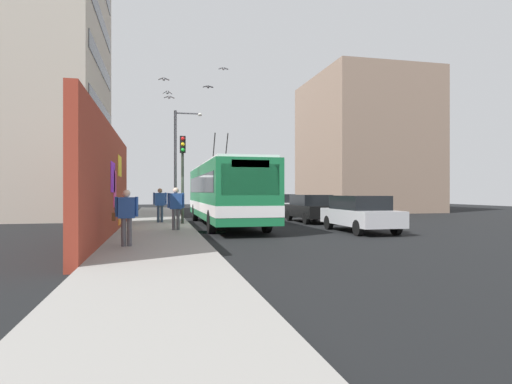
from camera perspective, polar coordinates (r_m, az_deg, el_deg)
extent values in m
plane|color=black|center=(20.81, -8.64, -4.79)|extent=(80.00, 80.00, 0.00)
cube|color=gray|center=(20.74, -13.06, -4.60)|extent=(48.00, 3.20, 0.15)
cube|color=maroon|center=(16.92, -19.04, 1.14)|extent=(14.29, 0.30, 4.15)
cube|color=orange|center=(19.75, -17.70, -2.66)|extent=(1.36, 0.02, 1.05)
cube|color=#8C19D8|center=(16.81, -18.53, 1.88)|extent=(1.45, 0.02, 1.12)
cube|color=#F2338C|center=(17.53, -18.29, 0.41)|extent=(0.91, 0.02, 1.43)
cube|color=yellow|center=(19.75, -17.70, 3.31)|extent=(1.62, 0.02, 0.90)
cube|color=#B2A899|center=(34.15, -26.24, 13.33)|extent=(13.55, 7.35, 19.21)
cube|color=black|center=(32.69, -19.90, 4.68)|extent=(11.52, 0.04, 1.10)
cube|color=black|center=(33.10, -19.90, 10.21)|extent=(11.52, 0.04, 1.10)
cube|color=black|center=(33.81, -19.90, 15.55)|extent=(11.52, 0.04, 1.10)
cube|color=black|center=(34.81, -19.90, 20.64)|extent=(11.52, 0.04, 1.10)
cube|color=gray|center=(41.04, 14.12, 6.13)|extent=(11.63, 9.48, 12.22)
cube|color=black|center=(43.26, 19.75, 3.54)|extent=(9.89, 0.04, 1.10)
cube|color=black|center=(43.57, 19.75, 7.75)|extent=(9.89, 0.04, 1.10)
cube|color=#19723F|center=(22.00, -4.17, 0.03)|extent=(12.53, 2.61, 2.60)
cube|color=silver|center=(22.04, -4.17, 3.56)|extent=(12.03, 2.40, 0.12)
cube|color=white|center=(22.01, -4.17, -1.92)|extent=(12.55, 2.63, 0.44)
cube|color=black|center=(15.86, -0.73, 1.67)|extent=(0.04, 2.22, 1.17)
cube|color=black|center=(22.00, -4.17, 1.04)|extent=(11.52, 2.64, 0.83)
cube|color=orange|center=(15.90, -0.74, 3.81)|extent=(0.06, 1.44, 0.28)
cylinder|color=black|center=(24.01, -4.02, 5.28)|extent=(1.43, 0.06, 2.00)
cylinder|color=black|center=(23.91, -5.69, 5.30)|extent=(1.43, 0.06, 2.00)
cylinder|color=black|center=(18.35, 1.42, -3.87)|extent=(1.00, 0.28, 1.00)
cylinder|color=black|center=(17.91, -5.97, -3.97)|extent=(1.00, 0.28, 1.00)
cylinder|color=black|center=(26.18, -2.93, -2.70)|extent=(1.00, 0.28, 1.00)
cylinder|color=black|center=(25.87, -8.12, -2.74)|extent=(1.00, 0.28, 1.00)
cube|color=#B7B7BC|center=(19.11, 13.70, -3.27)|extent=(4.57, 1.86, 0.66)
cube|color=black|center=(19.17, 13.57, -1.37)|extent=(2.74, 1.67, 0.60)
cylinder|color=black|center=(18.21, 18.17, -4.47)|extent=(0.64, 0.22, 0.64)
cylinder|color=black|center=(17.42, 13.48, -4.68)|extent=(0.64, 0.22, 0.64)
cylinder|color=black|center=(20.85, 13.87, -3.90)|extent=(0.64, 0.22, 0.64)
cylinder|color=black|center=(20.16, 9.65, -4.03)|extent=(0.64, 0.22, 0.64)
cube|color=black|center=(24.71, 7.34, -2.52)|extent=(4.61, 1.85, 0.66)
cube|color=black|center=(24.78, 7.27, -1.05)|extent=(2.77, 1.66, 0.60)
cylinder|color=black|center=(23.62, 10.50, -3.44)|extent=(0.64, 0.22, 0.64)
cylinder|color=black|center=(23.02, 6.72, -3.53)|extent=(0.64, 0.22, 0.64)
cylinder|color=black|center=(26.44, 7.88, -3.07)|extent=(0.64, 0.22, 0.64)
cylinder|color=black|center=(25.90, 4.46, -3.13)|extent=(0.64, 0.22, 0.64)
cube|color=white|center=(30.86, 3.17, -2.01)|extent=(4.22, 1.82, 0.66)
cube|color=black|center=(30.93, 3.13, -0.84)|extent=(2.53, 1.64, 0.60)
cylinder|color=black|center=(29.79, 5.41, -2.72)|extent=(0.64, 0.22, 0.64)
cylinder|color=black|center=(29.32, 2.40, -2.76)|extent=(0.64, 0.22, 0.64)
cylinder|color=black|center=(32.44, 3.87, -2.49)|extent=(0.64, 0.22, 0.64)
cylinder|color=black|center=(32.01, 1.08, -2.53)|extent=(0.64, 0.22, 0.64)
cylinder|color=#595960|center=(13.16, -16.51, -5.15)|extent=(0.14, 0.14, 0.82)
cylinder|color=#595960|center=(13.17, -17.24, -5.15)|extent=(0.14, 0.14, 0.82)
cube|color=#264C99|center=(13.12, -16.88, -2.02)|extent=(0.22, 0.48, 0.62)
cylinder|color=#264C99|center=(13.10, -15.62, -1.89)|extent=(0.09, 0.09, 0.59)
cylinder|color=#264C99|center=(13.14, -18.14, -1.88)|extent=(0.09, 0.09, 0.59)
sphere|color=beige|center=(13.11, -16.88, -0.19)|extent=(0.22, 0.22, 0.22)
cube|color=#593319|center=(13.16, -18.44, -3.14)|extent=(0.14, 0.10, 0.24)
cylinder|color=#2D3F59|center=(22.90, -12.45, -2.87)|extent=(0.14, 0.14, 0.88)
cylinder|color=#2D3F59|center=(22.90, -12.90, -2.87)|extent=(0.14, 0.14, 0.88)
cube|color=#264C99|center=(22.88, -12.68, -0.94)|extent=(0.22, 0.51, 0.66)
cylinder|color=#264C99|center=(22.88, -11.91, -0.86)|extent=(0.09, 0.09, 0.63)
cylinder|color=#264C99|center=(22.88, -13.45, -0.86)|extent=(0.09, 0.09, 0.63)
sphere|color=#936B4C|center=(22.87, -12.68, 0.18)|extent=(0.24, 0.24, 0.24)
cylinder|color=#595960|center=(18.23, -10.35, -3.62)|extent=(0.14, 0.14, 0.88)
cylinder|color=#595960|center=(18.22, -10.91, -3.62)|extent=(0.14, 0.14, 0.88)
cube|color=#264C99|center=(18.19, -10.63, -1.21)|extent=(0.22, 0.51, 0.66)
cylinder|color=#264C99|center=(18.21, -9.67, -1.10)|extent=(0.09, 0.09, 0.63)
cylinder|color=#264C99|center=(18.18, -11.59, -1.10)|extent=(0.09, 0.09, 0.63)
sphere|color=beige|center=(18.19, -10.63, 0.21)|extent=(0.24, 0.24, 0.24)
cylinder|color=#2D382D|center=(21.85, -9.78, 1.62)|extent=(0.14, 0.14, 4.41)
cube|color=black|center=(21.75, -9.74, 6.26)|extent=(0.20, 0.28, 0.84)
sphere|color=red|center=(21.67, -9.73, 7.03)|extent=(0.18, 0.18, 0.18)
sphere|color=yellow|center=(21.64, -9.73, 6.30)|extent=(0.18, 0.18, 0.18)
sphere|color=green|center=(21.61, -9.73, 5.56)|extent=(0.18, 0.18, 0.18)
cylinder|color=#4C4C51|center=(28.38, -10.70, 3.76)|extent=(0.18, 0.18, 6.89)
cylinder|color=#4C4C51|center=(28.82, -9.09, 10.31)|extent=(0.10, 1.59, 0.10)
ellipsoid|color=silver|center=(28.87, -7.49, 10.19)|extent=(0.44, 0.28, 0.20)
ellipsoid|color=#47474C|center=(23.80, -6.40, 13.72)|extent=(0.32, 0.14, 0.12)
cube|color=#47474C|center=(23.82, -6.06, 13.78)|extent=(0.20, 0.28, 0.08)
cube|color=#47474C|center=(23.79, -6.75, 13.80)|extent=(0.20, 0.28, 0.08)
ellipsoid|color=gray|center=(25.25, -11.71, 12.81)|extent=(0.32, 0.14, 0.12)
cube|color=gray|center=(25.26, -11.39, 12.87)|extent=(0.20, 0.24, 0.18)
cube|color=gray|center=(25.26, -12.04, 12.87)|extent=(0.20, 0.24, 0.18)
ellipsoid|color=gray|center=(23.12, -11.49, 12.23)|extent=(0.32, 0.14, 0.12)
cube|color=gray|center=(23.14, -11.14, 12.30)|extent=(0.20, 0.27, 0.11)
cube|color=gray|center=(23.13, -11.85, 12.30)|extent=(0.20, 0.27, 0.11)
ellipsoid|color=gray|center=(24.73, -4.35, 16.04)|extent=(0.32, 0.14, 0.12)
cube|color=gray|center=(24.76, -4.01, 16.10)|extent=(0.20, 0.27, 0.10)
cube|color=gray|center=(24.72, -4.68, 16.12)|extent=(0.20, 0.27, 0.10)
ellipsoid|color=gray|center=(22.53, -12.18, 14.46)|extent=(0.32, 0.14, 0.12)
cube|color=gray|center=(22.54, -11.81, 14.53)|extent=(0.20, 0.27, 0.12)
cube|color=gray|center=(22.54, -12.55, 14.53)|extent=(0.20, 0.27, 0.12)
cylinder|color=black|center=(18.72, -6.30, -5.32)|extent=(1.50, 1.50, 0.00)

